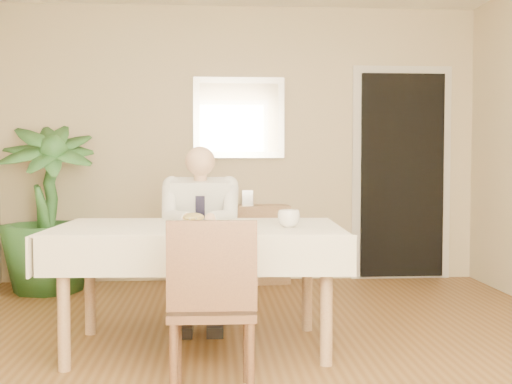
{
  "coord_description": "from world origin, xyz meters",
  "views": [
    {
      "loc": [
        -0.26,
        -3.61,
        1.15
      ],
      "look_at": [
        0.0,
        0.35,
        0.95
      ],
      "focal_mm": 45.0,
      "sensor_mm": 36.0,
      "label": 1
    }
  ],
  "objects": [
    {
      "name": "knife",
      "position": [
        -0.35,
        0.43,
        0.78
      ],
      "size": [
        0.01,
        0.13,
        0.01
      ],
      "primitive_type": "cylinder",
      "rotation": [
        1.57,
        0.0,
        0.0
      ],
      "color": "silver",
      "rests_on": "dining_table"
    },
    {
      "name": "sideboard",
      "position": [
        -0.02,
        2.32,
        0.36
      ],
      "size": [
        0.93,
        0.4,
        0.73
      ],
      "primitive_type": "cube",
      "rotation": [
        0.0,
        0.0,
        0.1
      ],
      "color": "#9C7B56",
      "rests_on": "ground"
    },
    {
      "name": "room",
      "position": [
        0.0,
        0.0,
        1.3
      ],
      "size": [
        5.0,
        5.02,
        2.6
      ],
      "color": "brown",
      "rests_on": "ground"
    },
    {
      "name": "fork",
      "position": [
        -0.43,
        0.43,
        0.78
      ],
      "size": [
        0.01,
        0.13,
        0.01
      ],
      "primitive_type": "cylinder",
      "rotation": [
        1.57,
        0.0,
        0.0
      ],
      "color": "silver",
      "rests_on": "dining_table"
    },
    {
      "name": "dining_table",
      "position": [
        -0.36,
        0.26,
        0.67
      ],
      "size": [
        1.76,
        1.09,
        0.75
      ],
      "rotation": [
        0.0,
        0.0,
        -0.05
      ],
      "color": "#9C7B56",
      "rests_on": "ground"
    },
    {
      "name": "food",
      "position": [
        -0.39,
        0.49,
        0.78
      ],
      "size": [
        0.14,
        0.14,
        0.06
      ],
      "primitive_type": "ellipsoid",
      "color": "olive",
      "rests_on": "dining_table"
    },
    {
      "name": "chair_near",
      "position": [
        -0.27,
        -0.61,
        0.49
      ],
      "size": [
        0.42,
        0.42,
        0.87
      ],
      "rotation": [
        0.0,
        0.0,
        -0.01
      ],
      "color": "#432915",
      "rests_on": "ground"
    },
    {
      "name": "plate",
      "position": [
        -0.39,
        0.49,
        0.76
      ],
      "size": [
        0.26,
        0.26,
        0.02
      ],
      "primitive_type": "cylinder",
      "color": "white",
      "rests_on": "dining_table"
    },
    {
      "name": "photo_frame_right",
      "position": [
        0.05,
        2.34,
        0.8
      ],
      "size": [
        0.1,
        0.02,
        0.14
      ],
      "primitive_type": "cube",
      "color": "silver",
      "rests_on": "sideboard"
    },
    {
      "name": "photo_frame_center",
      "position": [
        -0.16,
        2.35,
        0.8
      ],
      "size": [
        0.1,
        0.02,
        0.14
      ],
      "primitive_type": "cube",
      "color": "silver",
      "rests_on": "sideboard"
    },
    {
      "name": "doorway",
      "position": [
        1.55,
        2.46,
        1.0
      ],
      "size": [
        0.96,
        0.07,
        2.1
      ],
      "color": "beige",
      "rests_on": "ground"
    },
    {
      "name": "photo_frame_left",
      "position": [
        -0.43,
        2.39,
        0.8
      ],
      "size": [
        0.1,
        0.02,
        0.14
      ],
      "primitive_type": "cube",
      "color": "silver",
      "rests_on": "sideboard"
    },
    {
      "name": "coffee_mug",
      "position": [
        0.18,
        0.11,
        0.8
      ],
      "size": [
        0.16,
        0.16,
        0.1
      ],
      "primitive_type": "imported",
      "rotation": [
        0.0,
        0.0,
        -0.32
      ],
      "color": "white",
      "rests_on": "dining_table"
    },
    {
      "name": "seated_man",
      "position": [
        -0.36,
        0.85,
        0.69
      ],
      "size": [
        0.48,
        0.72,
        1.24
      ],
      "color": "silver",
      "rests_on": "ground"
    },
    {
      "name": "mirror",
      "position": [
        -0.02,
        2.47,
        1.55
      ],
      "size": [
        0.86,
        0.04,
        0.76
      ],
      "color": "silver",
      "rests_on": "room"
    },
    {
      "name": "chair_far",
      "position": [
        -0.36,
        1.15,
        0.54
      ],
      "size": [
        0.49,
        0.49,
        0.96
      ],
      "rotation": [
        0.0,
        0.0,
        -0.09
      ],
      "color": "#432915",
      "rests_on": "ground"
    },
    {
      "name": "potted_palm",
      "position": [
        -1.71,
        2.06,
        0.73
      ],
      "size": [
        0.98,
        0.98,
        1.46
      ],
      "primitive_type": "imported",
      "rotation": [
        0.0,
        0.0,
        0.22
      ],
      "color": "#2A5B28",
      "rests_on": "ground"
    }
  ]
}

